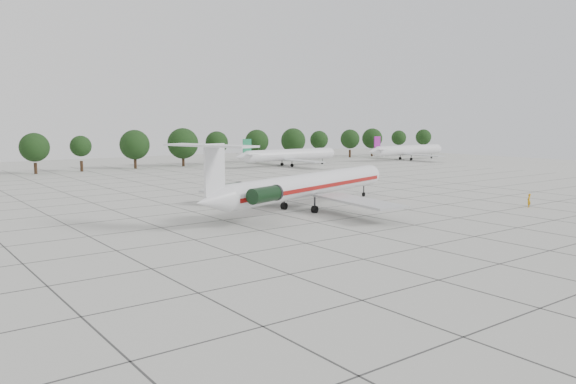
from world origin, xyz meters
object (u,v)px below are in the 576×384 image
ground_crew (529,201)px  bg_airliner_d (289,155)px  bg_airliner_e (408,150)px  main_airliner (302,186)px

ground_crew → bg_airliner_d: size_ratio=0.07×
bg_airliner_d → bg_airliner_e: 43.26m
main_airliner → bg_airliner_d: size_ratio=1.40×
bg_airliner_e → bg_airliner_d: bearing=176.2°
ground_crew → bg_airliner_d: bearing=-121.9°
bg_airliner_e → ground_crew: bearing=-128.8°
ground_crew → bg_airliner_e: bg_airliner_e is taller
bg_airliner_d → main_airliner: bearing=-125.7°
ground_crew → main_airliner: bearing=-51.6°
main_airliner → bg_airliner_e: bearing=16.2°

